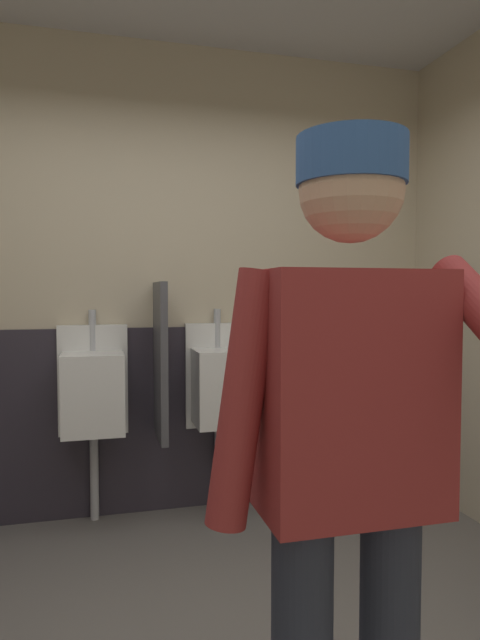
{
  "coord_description": "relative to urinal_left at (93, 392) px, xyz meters",
  "views": [
    {
      "loc": [
        -0.36,
        -1.62,
        1.34
      ],
      "look_at": [
        0.1,
        0.09,
        1.25
      ],
      "focal_mm": 30.58,
      "sensor_mm": 36.0,
      "label": 1
    }
  ],
  "objects": [
    {
      "name": "wall_back",
      "position": [
        0.38,
        0.22,
        0.65
      ],
      "size": [
        4.16,
        0.12,
        2.84
      ],
      "primitive_type": "cube",
      "color": "beige",
      "rests_on": "ground_plane"
    },
    {
      "name": "urinal_left",
      "position": [
        0.0,
        0.0,
        0.0
      ],
      "size": [
        0.4,
        0.34,
        1.24
      ],
      "color": "white",
      "rests_on": "ground_plane"
    },
    {
      "name": "person",
      "position": [
        0.57,
        -2.08,
        0.22
      ],
      "size": [
        0.63,
        0.6,
        1.68
      ],
      "color": "#2D3342",
      "rests_on": "ground_plane"
    },
    {
      "name": "wainscot_band_back",
      "position": [
        0.38,
        0.14,
        -0.21
      ],
      "size": [
        3.56,
        0.03,
        1.13
      ],
      "primitive_type": "cube",
      "color": "#2D2833",
      "rests_on": "ground_plane"
    },
    {
      "name": "urinal_middle",
      "position": [
        0.75,
        0.0,
        0.0
      ],
      "size": [
        0.4,
        0.34,
        1.24
      ],
      "color": "white",
      "rests_on": "ground_plane"
    },
    {
      "name": "privacy_divider_panel",
      "position": [
        0.37,
        -0.07,
        0.17
      ],
      "size": [
        0.04,
        0.4,
        0.9
      ],
      "primitive_type": "cube",
      "color": "#4C4C51"
    }
  ]
}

